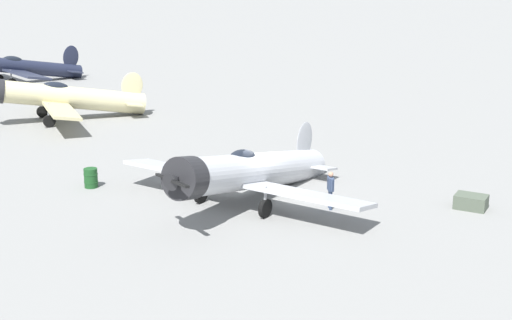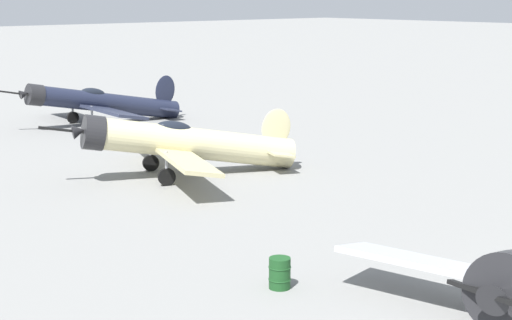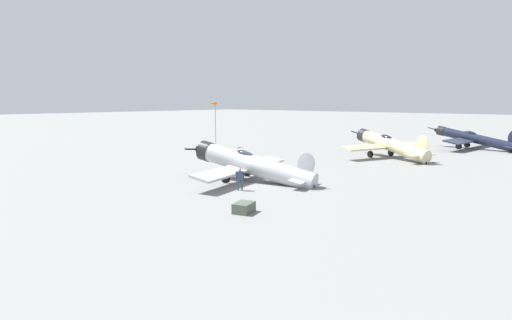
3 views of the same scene
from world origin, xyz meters
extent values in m
plane|color=gray|center=(0.00, 0.00, 0.00)|extent=(400.00, 400.00, 0.00)
cylinder|color=#B7BABF|center=(0.00, 0.00, 1.31)|extent=(10.61, 3.65, 3.45)
cylinder|color=#232326|center=(-4.89, -0.99, 2.23)|extent=(1.51, 1.92, 1.85)
cone|color=#232326|center=(-5.53, -1.12, 2.35)|extent=(0.80, 0.84, 0.80)
cube|color=black|center=(-5.68, -1.15, 2.35)|extent=(0.83, 2.68, 0.34)
ellipsoid|color=black|center=(-1.02, -0.21, 2.17)|extent=(1.91, 1.10, 0.98)
cube|color=#ADAFB5|center=(-1.22, -0.25, 1.10)|extent=(4.15, 12.29, 0.50)
ellipsoid|color=#B7BABF|center=(4.27, 0.87, 1.77)|extent=(1.81, 0.48, 2.14)
cube|color=#ADAFB5|center=(4.08, 0.83, 0.62)|extent=(1.75, 3.55, 0.30)
cylinder|color=#999BA0|center=(-1.49, -2.03, 0.89)|extent=(0.14, 0.14, 0.97)
cylinder|color=black|center=(-1.49, -2.03, 0.40)|extent=(0.82, 0.36, 0.80)
cylinder|color=#999BA0|center=(-2.17, 1.29, 0.89)|extent=(0.14, 0.14, 0.97)
cylinder|color=black|center=(-2.17, 1.29, 0.40)|extent=(0.82, 0.36, 0.80)
cylinder|color=black|center=(4.88, 0.99, 0.14)|extent=(0.29, 0.15, 0.28)
cylinder|color=beige|center=(2.99, 20.39, 1.54)|extent=(9.78, 5.04, 3.06)
ellipsoid|color=black|center=(2.07, 20.76, 2.32)|extent=(1.94, 1.37, 0.95)
cube|color=#C6BC89|center=(1.89, 20.83, 1.33)|extent=(5.88, 11.41, 0.46)
ellipsoid|color=beige|center=(6.83, 18.86, 2.07)|extent=(1.70, 0.77, 2.07)
cube|color=#C6BC89|center=(6.64, 18.94, 0.96)|extent=(2.28, 3.57, 0.28)
cylinder|color=#999BA0|center=(0.74, 19.53, 0.99)|extent=(0.14, 0.14, 1.18)
cylinder|color=black|center=(0.74, 19.53, 0.40)|extent=(0.82, 0.48, 0.80)
cylinder|color=#999BA0|center=(1.95, 22.56, 0.99)|extent=(0.14, 0.14, 1.18)
cylinder|color=black|center=(1.95, 22.56, 0.40)|extent=(0.82, 0.48, 0.80)
cylinder|color=black|center=(7.38, 18.65, 0.14)|extent=(0.30, 0.20, 0.28)
cylinder|color=#1E2338|center=(8.18, 36.65, 1.40)|extent=(10.44, 2.31, 3.03)
ellipsoid|color=black|center=(7.15, 36.76, 2.12)|extent=(1.86, 0.94, 0.97)
cube|color=#282D42|center=(6.95, 36.78, 1.28)|extent=(3.28, 12.44, 0.53)
ellipsoid|color=#1E2338|center=(12.49, 36.20, 1.93)|extent=(1.84, 0.31, 2.31)
cube|color=#282D42|center=(12.29, 36.22, 0.73)|extent=(1.45, 3.50, 0.29)
cylinder|color=#999BA0|center=(6.18, 35.32, 0.96)|extent=(0.14, 0.14, 1.11)
cylinder|color=black|center=(6.18, 35.32, 0.40)|extent=(0.82, 0.28, 0.80)
cylinder|color=black|center=(13.10, 36.14, 0.14)|extent=(0.29, 0.13, 0.28)
cylinder|color=#384766|center=(1.16, -3.39, 0.42)|extent=(0.12, 0.12, 0.84)
cylinder|color=#384766|center=(1.35, -3.16, 0.42)|extent=(0.12, 0.12, 0.84)
cube|color=#384766|center=(1.26, -3.27, 1.13)|extent=(0.46, 0.49, 0.59)
sphere|color=tan|center=(1.26, -3.27, 1.55)|extent=(0.22, 0.22, 0.22)
cylinder|color=#384766|center=(1.08, -3.48, 1.15)|extent=(0.09, 0.09, 0.56)
cylinder|color=#384766|center=(1.44, -3.06, 1.15)|extent=(0.09, 0.09, 0.56)
cube|color=#4C5647|center=(5.60, -7.57, 0.30)|extent=(1.31, 1.56, 0.61)
cylinder|color=#19471E|center=(-4.35, 6.70, 0.46)|extent=(0.64, 0.64, 0.93)
torus|color=#19471E|center=(-4.35, 6.70, 0.65)|extent=(0.67, 0.67, 0.04)
torus|color=#19471E|center=(-4.35, 6.70, 0.28)|extent=(0.67, 0.67, 0.04)
camera|label=1|loc=(-21.75, -21.67, 10.36)|focal=50.24mm
camera|label=2|loc=(-19.80, -9.68, 8.45)|focal=56.89mm
camera|label=3|loc=(21.61, -24.98, 6.60)|focal=28.72mm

